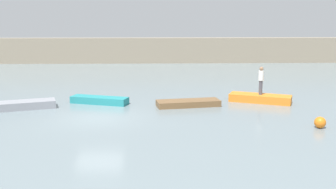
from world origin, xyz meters
TOP-DOWN VIEW (x-y plane):
  - ground_plane at (0.00, 0.00)m, footprint 120.00×120.00m
  - embankment_wall at (0.00, 25.48)m, footprint 80.00×1.20m
  - rowboat_grey at (-4.75, 2.23)m, footprint 3.95×2.29m
  - rowboat_teal at (-0.43, 3.53)m, footprint 3.68×1.97m
  - rowboat_brown at (4.98, 2.65)m, footprint 3.91×1.84m
  - rowboat_orange at (9.57, 3.64)m, footprint 3.93×2.59m
  - person_white_shirt at (9.57, 3.64)m, footprint 0.32×0.32m
  - mooring_buoy at (10.91, -2.32)m, footprint 0.55×0.55m

SIDE VIEW (x-z plane):
  - ground_plane at x=0.00m, z-range 0.00..0.00m
  - rowboat_brown at x=4.98m, z-range 0.00..0.36m
  - rowboat_teal at x=-0.43m, z-range 0.00..0.43m
  - rowboat_grey at x=-4.75m, z-range 0.00..0.45m
  - rowboat_orange at x=9.57m, z-range 0.00..0.48m
  - mooring_buoy at x=10.91m, z-range 0.00..0.55m
  - embankment_wall at x=0.00m, z-range 0.00..2.89m
  - person_white_shirt at x=9.57m, z-range 0.58..2.33m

